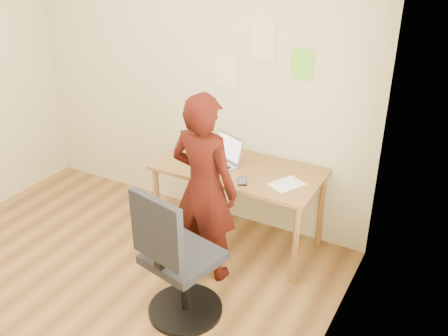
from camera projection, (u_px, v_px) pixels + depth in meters
The scene contains 10 objects.
room at pixel (42, 144), 3.12m from camera, with size 3.58×3.58×2.78m.
desk at pixel (239, 177), 4.22m from camera, with size 1.40×0.70×0.74m.
laptop at pixel (221, 158), 4.23m from camera, with size 0.42×0.40×0.24m.
paper_sheet at pixel (287, 184), 3.93m from camera, with size 0.19×0.27×0.00m, color white.
phone at pixel (242, 181), 3.96m from camera, with size 0.12×0.15×0.01m.
wall_note_left at pixel (227, 72), 4.29m from camera, with size 0.21×0.00×0.30m, color #FFD698.
wall_note_mid at pixel (263, 41), 4.01m from camera, with size 0.21×0.00×0.30m, color #FFD698.
wall_note_right at pixel (302, 64), 3.93m from camera, with size 0.18×0.00×0.24m, color #7CDB31.
office_chair at pixel (176, 266), 3.46m from camera, with size 0.55×0.57×1.06m.
person at pixel (204, 189), 3.80m from camera, with size 0.56×0.37×1.54m, color #340C07.
Camera 1 is at (2.38, -1.96, 2.61)m, focal length 40.00 mm.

